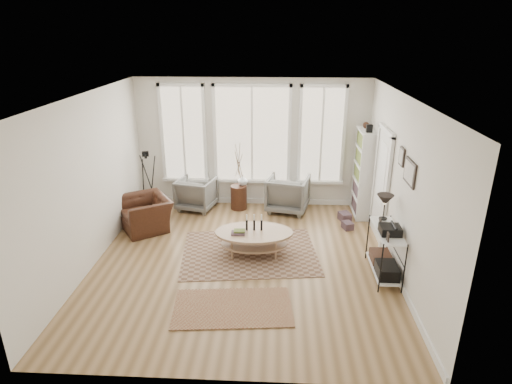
# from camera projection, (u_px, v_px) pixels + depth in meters

# --- Properties ---
(room) EXTENTS (5.50, 5.54, 2.90)m
(room) POSITION_uv_depth(u_px,v_px,m) (243.00, 186.00, 7.12)
(room) COLOR #9A784E
(room) RESTS_ON ground
(bay_window) EXTENTS (4.14, 0.12, 2.24)m
(bay_window) POSITION_uv_depth(u_px,v_px,m) (252.00, 137.00, 9.56)
(bay_window) COLOR tan
(bay_window) RESTS_ON ground
(door) EXTENTS (0.09, 1.06, 2.22)m
(door) POSITION_uv_depth(u_px,v_px,m) (381.00, 183.00, 8.15)
(door) COLOR white
(door) RESTS_ON ground
(bookcase) EXTENTS (0.31, 0.85, 2.06)m
(bookcase) POSITION_uv_depth(u_px,v_px,m) (363.00, 173.00, 9.22)
(bookcase) COLOR white
(bookcase) RESTS_ON ground
(low_shelf) EXTENTS (0.38, 1.08, 1.30)m
(low_shelf) POSITION_uv_depth(u_px,v_px,m) (385.00, 247.00, 7.03)
(low_shelf) COLOR white
(low_shelf) RESTS_ON ground
(wall_art) EXTENTS (0.04, 0.88, 0.44)m
(wall_art) POSITION_uv_depth(u_px,v_px,m) (408.00, 168.00, 6.56)
(wall_art) COLOR black
(wall_art) RESTS_ON ground
(rug_main) EXTENTS (2.63, 2.09, 0.01)m
(rug_main) POSITION_uv_depth(u_px,v_px,m) (250.00, 252.00, 7.90)
(rug_main) COLOR brown
(rug_main) RESTS_ON ground
(rug_runner) EXTENTS (1.82, 1.12, 0.01)m
(rug_runner) POSITION_uv_depth(u_px,v_px,m) (233.00, 307.00, 6.34)
(rug_runner) COLOR maroon
(rug_runner) RESTS_ON ground
(coffee_table) EXTENTS (1.44, 0.95, 0.65)m
(coffee_table) POSITION_uv_depth(u_px,v_px,m) (254.00, 236.00, 7.76)
(coffee_table) COLOR #A6815F
(coffee_table) RESTS_ON ground
(armchair_left) EXTENTS (0.95, 0.97, 0.73)m
(armchair_left) POSITION_uv_depth(u_px,v_px,m) (197.00, 193.00, 9.72)
(armchair_left) COLOR slate
(armchair_left) RESTS_ON ground
(armchair_right) EXTENTS (1.05, 1.07, 0.81)m
(armchair_right) POSITION_uv_depth(u_px,v_px,m) (288.00, 193.00, 9.61)
(armchair_right) COLOR slate
(armchair_right) RESTS_ON ground
(side_table) EXTENTS (0.37, 0.37, 1.55)m
(side_table) POSITION_uv_depth(u_px,v_px,m) (238.00, 178.00, 9.58)
(side_table) COLOR #3C1F13
(side_table) RESTS_ON ground
(vase) EXTENTS (0.27, 0.27, 0.23)m
(vase) POSITION_uv_depth(u_px,v_px,m) (243.00, 180.00, 9.66)
(vase) COLOR silver
(vase) RESTS_ON side_table
(accent_chair) EXTENTS (1.35, 1.32, 0.67)m
(accent_chair) POSITION_uv_depth(u_px,v_px,m) (146.00, 213.00, 8.75)
(accent_chair) COLOR #3C1F13
(accent_chair) RESTS_ON ground
(tripod_camera) EXTENTS (0.50, 0.50, 1.42)m
(tripod_camera) POSITION_uv_depth(u_px,v_px,m) (148.00, 185.00, 9.38)
(tripod_camera) COLOR black
(tripod_camera) RESTS_ON ground
(book_stack_near) EXTENTS (0.29, 0.33, 0.18)m
(book_stack_near) POSITION_uv_depth(u_px,v_px,m) (345.00, 217.00, 9.20)
(book_stack_near) COLOR brown
(book_stack_near) RESTS_ON ground
(book_stack_far) EXTENTS (0.25, 0.28, 0.15)m
(book_stack_far) POSITION_uv_depth(u_px,v_px,m) (348.00, 226.00, 8.82)
(book_stack_far) COLOR brown
(book_stack_far) RESTS_ON ground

